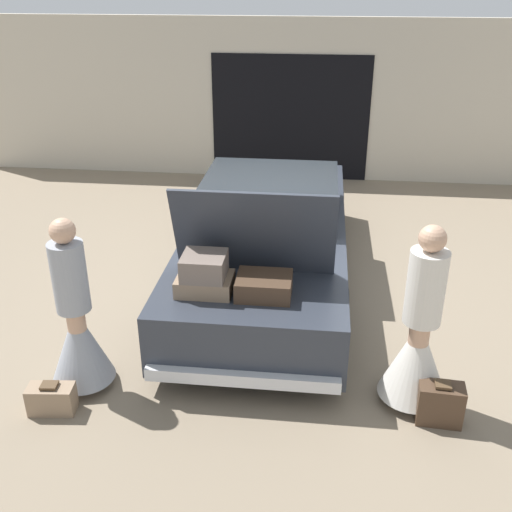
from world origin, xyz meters
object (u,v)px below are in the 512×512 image
(person_right, at_px, (418,343))
(suitcase_beside_left_person, at_px, (52,399))
(car, at_px, (268,238))
(suitcase_beside_right_person, at_px, (440,403))
(person_left, at_px, (78,329))

(person_right, relative_size, suitcase_beside_left_person, 4.09)
(car, xyz_separation_m, suitcase_beside_left_person, (-1.64, -2.66, -0.45))
(suitcase_beside_right_person, bearing_deg, suitcase_beside_left_person, -175.68)
(suitcase_beside_left_person, xyz_separation_m, suitcase_beside_right_person, (3.35, 0.25, 0.06))
(person_right, height_order, suitcase_beside_right_person, person_right)
(person_right, xyz_separation_m, suitcase_beside_left_person, (-3.15, -0.52, -0.48))
(person_right, xyz_separation_m, suitcase_beside_right_person, (0.20, -0.26, -0.42))
(person_right, bearing_deg, suitcase_beside_right_person, -156.18)
(person_left, xyz_separation_m, person_right, (3.01, 0.11, 0.01))
(car, xyz_separation_m, person_right, (1.51, -2.14, 0.03))
(person_right, bearing_deg, suitcase_beside_left_person, 86.09)
(suitcase_beside_left_person, relative_size, suitcase_beside_right_person, 1.04)
(person_left, distance_m, suitcase_beside_left_person, 0.63)
(person_left, relative_size, suitcase_beside_left_person, 4.01)
(person_left, bearing_deg, suitcase_beside_left_person, -28.46)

